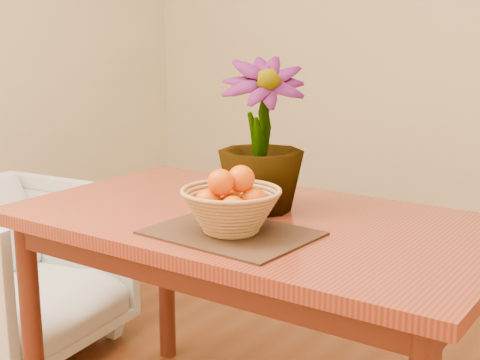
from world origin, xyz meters
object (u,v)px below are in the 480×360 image
Objects in this scene: table at (254,245)px; wicker_basket at (231,212)px; armchair at (13,264)px; potted_plant at (261,136)px.

table is 5.33× the size of wicker_basket.
armchair is at bearing 179.43° from table.
table is 3.14× the size of potted_plant.
potted_plant is at bearing -93.55° from armchair.
wicker_basket is at bearing -105.26° from armchair.
table is 0.32m from potted_plant.
table is 1.19m from armchair.
potted_plant is (-0.07, 0.24, 0.16)m from wicker_basket.
armchair is at bearing 144.91° from potted_plant.
table is at bearing 104.38° from wicker_basket.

